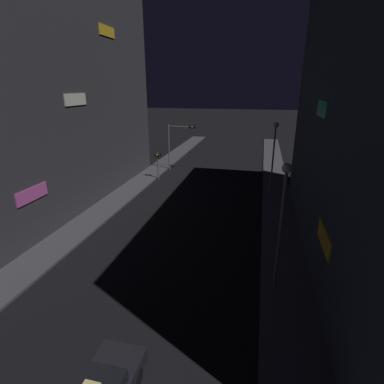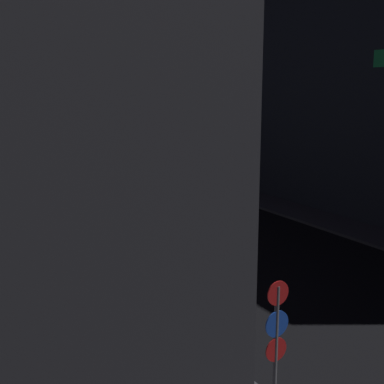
# 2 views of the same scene
# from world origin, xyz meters

# --- Properties ---
(sidewalk_left) EXTENTS (2.74, 64.94, 0.16)m
(sidewalk_left) POSITION_xyz_m (-7.52, 30.47, 0.08)
(sidewalk_left) COLOR #424247
(sidewalk_left) RESTS_ON ground_plane
(sidewalk_right) EXTENTS (2.74, 64.94, 0.16)m
(sidewalk_right) POSITION_xyz_m (7.52, 30.47, 0.08)
(sidewalk_right) COLOR #424247
(sidewalk_right) RESTS_ON ground_plane
(building_facade_left) EXTENTS (10.58, 30.93, 20.45)m
(building_facade_left) POSITION_xyz_m (-14.14, 21.17, 10.22)
(building_facade_left) COLOR #333338
(building_facade_left) RESTS_ON ground_plane
(traffic_light_overhead) EXTENTS (3.56, 0.41, 5.90)m
(traffic_light_overhead) POSITION_xyz_m (-4.67, 35.89, 4.18)
(traffic_light_overhead) COLOR slate
(traffic_light_overhead) RESTS_ON ground_plane
(traffic_light_left_kerb) EXTENTS (0.80, 0.42, 3.21)m
(traffic_light_left_kerb) POSITION_xyz_m (-5.90, 31.44, 2.33)
(traffic_light_left_kerb) COLOR slate
(traffic_light_left_kerb) RESTS_ON ground_plane
(street_lamp_near_block) EXTENTS (0.49, 0.49, 6.84)m
(street_lamp_near_block) POSITION_xyz_m (6.88, 13.55, 4.78)
(street_lamp_near_block) COLOR slate
(street_lamp_near_block) RESTS_ON sidewalk_right
(street_lamp_far_block) EXTENTS (0.55, 0.55, 7.01)m
(street_lamp_far_block) POSITION_xyz_m (6.87, 29.41, 5.13)
(street_lamp_far_block) COLOR slate
(street_lamp_far_block) RESTS_ON sidewalk_right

